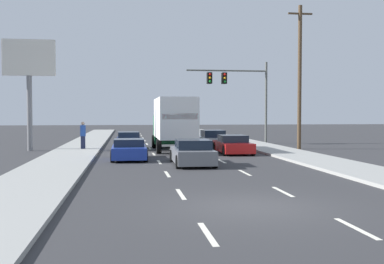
{
  "coord_description": "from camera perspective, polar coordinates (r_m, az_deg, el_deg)",
  "views": [
    {
      "loc": [
        -3.42,
        -12.52,
        2.59
      ],
      "look_at": [
        0.74,
        17.09,
        1.41
      ],
      "focal_mm": 43.73,
      "sensor_mm": 36.0,
      "label": 1
    }
  ],
  "objects": [
    {
      "name": "car_blue",
      "position": [
        26.54,
        -7.69,
        -2.18
      ],
      "size": [
        1.97,
        4.26,
        1.18
      ],
      "color": "#1E389E",
      "rests_on": "ground_plane"
    },
    {
      "name": "sidewalk_left",
      "position": [
        32.79,
        -13.9,
        -2.21
      ],
      "size": [
        3.1,
        80.0,
        0.14
      ],
      "primitive_type": "cube",
      "color": "#9E9E99",
      "rests_on": "ground_plane"
    },
    {
      "name": "car_silver",
      "position": [
        36.34,
        2.47,
        -0.89
      ],
      "size": [
        2.0,
        4.48,
        1.32
      ],
      "color": "#B7BABF",
      "rests_on": "ground_plane"
    },
    {
      "name": "roadside_billboard",
      "position": [
        34.37,
        -19.25,
        6.82
      ],
      "size": [
        3.55,
        0.36,
        7.71
      ],
      "color": "slate",
      "rests_on": "ground_plane"
    },
    {
      "name": "box_truck",
      "position": [
        32.29,
        -2.27,
        1.36
      ],
      "size": [
        2.63,
        8.1,
        3.62
      ],
      "color": "white",
      "rests_on": "ground_plane"
    },
    {
      "name": "car_navy",
      "position": [
        34.3,
        -7.75,
        -1.11
      ],
      "size": [
        1.87,
        4.19,
        1.27
      ],
      "color": "#141E4C",
      "rests_on": "ground_plane"
    },
    {
      "name": "car_gray",
      "position": [
        23.6,
        0.05,
        -2.6
      ],
      "size": [
        2.02,
        4.38,
        1.29
      ],
      "color": "slate",
      "rests_on": "ground_plane"
    },
    {
      "name": "ground_plane",
      "position": [
        37.76,
        -2.79,
        -1.68
      ],
      "size": [
        140.0,
        140.0,
        0.0
      ],
      "primitive_type": "plane",
      "color": "#333335"
    },
    {
      "name": "lane_markings",
      "position": [
        32.59,
        -1.96,
        -2.29
      ],
      "size": [
        3.54,
        57.0,
        0.01
      ],
      "color": "silver",
      "rests_on": "ground_plane"
    },
    {
      "name": "car_red",
      "position": [
        30.46,
        5.0,
        -1.59
      ],
      "size": [
        1.98,
        4.41,
        1.19
      ],
      "color": "red",
      "rests_on": "ground_plane"
    },
    {
      "name": "traffic_signal_mast",
      "position": [
        40.1,
        5.16,
        5.74
      ],
      "size": [
        7.02,
        0.69,
        7.02
      ],
      "color": "#595B56",
      "rests_on": "ground_plane"
    },
    {
      "name": "sidewalk_right",
      "position": [
        34.18,
        9.42,
        -2.0
      ],
      "size": [
        3.1,
        80.0,
        0.14
      ],
      "primitive_type": "cube",
      "color": "#9E9E99",
      "rests_on": "ground_plane"
    },
    {
      "name": "pedestrian_near_corner",
      "position": [
        33.48,
        -13.16,
        -0.38
      ],
      "size": [
        0.38,
        0.38,
        1.88
      ],
      "color": "#1E233F",
      "rests_on": "sidewalk_left"
    },
    {
      "name": "utility_pole_mid",
      "position": [
        35.04,
        12.99,
        6.71
      ],
      "size": [
        1.8,
        0.28,
        10.41
      ],
      "color": "brown",
      "rests_on": "ground_plane"
    }
  ]
}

